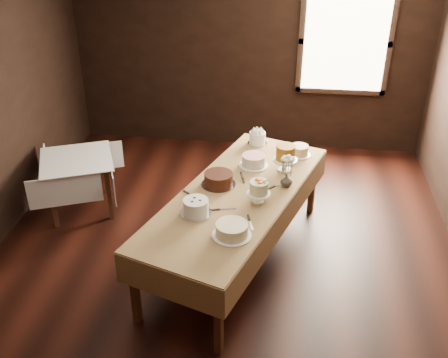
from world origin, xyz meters
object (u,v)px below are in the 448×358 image
at_px(cake_server_e, 193,197).
at_px(flower_vase, 286,181).
at_px(cake_meringue, 257,138).
at_px(cake_chocolate, 219,180).
at_px(cake_server_b, 251,225).
at_px(cake_cream, 232,230).
at_px(display_table, 237,198).
at_px(cake_server_d, 280,184).
at_px(cake_speckled, 299,151).
at_px(cake_caramel, 285,160).
at_px(cake_server_c, 242,175).
at_px(cake_swirl, 196,207).
at_px(side_table, 77,165).
at_px(cake_lattice, 254,161).
at_px(cake_flowers, 259,193).
at_px(cake_server_a, 228,209).

xyz_separation_m(cake_server_e, flower_vase, (0.89, 0.34, 0.06)).
xyz_separation_m(cake_meringue, flower_vase, (0.36, -0.94, -0.01)).
height_order(cake_chocolate, cake_server_b, cake_chocolate).
relative_size(cake_cream, flower_vase, 3.07).
bearing_deg(cake_meringue, display_table, -96.02).
relative_size(display_table, cake_server_d, 11.76).
relative_size(cake_speckled, cake_caramel, 0.89).
bearing_deg(cake_chocolate, cake_server_c, 46.71).
bearing_deg(cake_swirl, side_table, 144.60).
height_order(cake_speckled, cake_cream, cake_cream).
height_order(cake_lattice, cake_caramel, cake_caramel).
xyz_separation_m(cake_flowers, cake_server_e, (-0.64, 0.00, -0.10)).
height_order(cake_caramel, cake_server_e, cake_caramel).
distance_m(display_table, cake_cream, 0.73).
bearing_deg(cake_chocolate, side_table, 160.93).
bearing_deg(cake_server_c, cake_server_a, 160.20).
bearing_deg(cake_swirl, cake_server_a, 21.67).
height_order(cake_caramel, cake_chocolate, cake_caramel).
bearing_deg(flower_vase, side_table, 167.53).
bearing_deg(cake_server_d, cake_swirl, 174.68).
bearing_deg(cake_server_e, cake_meringue, 110.03).
height_order(cake_cream, cake_server_b, cake_cream).
relative_size(cake_speckled, cake_server_e, 1.13).
bearing_deg(cake_server_d, cake_lattice, 84.22).
bearing_deg(cake_lattice, cake_server_d, -50.13).
xyz_separation_m(cake_chocolate, cake_server_d, (0.62, 0.10, -0.06)).
xyz_separation_m(cake_lattice, flower_vase, (0.36, -0.39, 0.01)).
distance_m(cake_meringue, flower_vase, 1.01).
relative_size(cake_speckled, flower_vase, 2.09).
xyz_separation_m(display_table, side_table, (-1.97, 0.74, -0.15)).
height_order(cake_meringue, cake_server_a, cake_meringue).
relative_size(display_table, cake_caramel, 9.24).
relative_size(cake_chocolate, cake_server_d, 1.53).
height_order(cake_server_d, flower_vase, flower_vase).
distance_m(cake_cream, cake_server_c, 1.08).
height_order(cake_lattice, flower_vase, flower_vase).
relative_size(cake_swirl, cake_server_d, 1.38).
xyz_separation_m(cake_chocolate, cake_server_b, (0.39, -0.67, -0.06)).
bearing_deg(flower_vase, cake_server_e, -159.34).
height_order(cake_swirl, cake_server_b, cake_swirl).
relative_size(cake_flowers, cake_cream, 0.60).
height_order(cake_server_e, flower_vase, flower_vase).
bearing_deg(side_table, cake_server_b, -30.79).
relative_size(cake_cream, cake_server_a, 1.66).
bearing_deg(cake_swirl, cake_flowers, 26.35).
relative_size(cake_flowers, cake_server_a, 1.00).
distance_m(cake_server_e, flower_vase, 0.96).
relative_size(cake_server_b, flower_vase, 1.85).
xyz_separation_m(cake_lattice, cake_server_d, (0.30, -0.36, -0.05)).
bearing_deg(cake_flowers, cake_server_e, 179.83).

